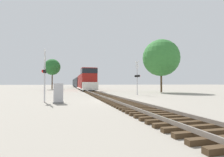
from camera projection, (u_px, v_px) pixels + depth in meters
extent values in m
plane|color=gray|center=(116.00, 101.00, 15.50)|extent=(400.00, 400.00, 0.00)
cube|color=#42301E|center=(210.00, 133.00, 5.34)|extent=(2.60, 0.22, 0.16)
cube|color=#42301E|center=(196.00, 128.00, 5.92)|extent=(2.60, 0.22, 0.16)
cube|color=#42301E|center=(185.00, 124.00, 6.50)|extent=(2.60, 0.22, 0.16)
cube|color=#42301E|center=(175.00, 120.00, 7.08)|extent=(2.60, 0.22, 0.16)
cube|color=#42301E|center=(167.00, 118.00, 7.66)|extent=(2.60, 0.22, 0.16)
cube|color=#42301E|center=(160.00, 115.00, 8.24)|extent=(2.60, 0.22, 0.16)
cube|color=#42301E|center=(154.00, 113.00, 8.82)|extent=(2.60, 0.22, 0.16)
cube|color=#42301E|center=(148.00, 111.00, 9.40)|extent=(2.60, 0.22, 0.16)
cube|color=#42301E|center=(144.00, 110.00, 9.98)|extent=(2.60, 0.22, 0.16)
cube|color=#42301E|center=(139.00, 108.00, 10.56)|extent=(2.60, 0.22, 0.16)
cube|color=#42301E|center=(136.00, 107.00, 11.14)|extent=(2.60, 0.22, 0.16)
cube|color=#42301E|center=(132.00, 106.00, 11.72)|extent=(2.60, 0.22, 0.16)
cube|color=#42301E|center=(129.00, 105.00, 12.30)|extent=(2.60, 0.22, 0.16)
cube|color=#42301E|center=(126.00, 104.00, 12.89)|extent=(2.60, 0.22, 0.16)
cube|color=#42301E|center=(124.00, 103.00, 13.47)|extent=(2.60, 0.22, 0.16)
cube|color=#42301E|center=(121.00, 102.00, 14.05)|extent=(2.60, 0.22, 0.16)
cube|color=#42301E|center=(119.00, 101.00, 14.63)|extent=(2.60, 0.22, 0.16)
cube|color=#42301E|center=(117.00, 101.00, 15.21)|extent=(2.60, 0.22, 0.16)
cube|color=#42301E|center=(115.00, 100.00, 15.79)|extent=(2.60, 0.22, 0.16)
cube|color=#42301E|center=(114.00, 99.00, 16.37)|extent=(2.60, 0.22, 0.16)
cube|color=#42301E|center=(112.00, 99.00, 16.95)|extent=(2.60, 0.22, 0.16)
cube|color=#42301E|center=(111.00, 98.00, 17.53)|extent=(2.60, 0.22, 0.16)
cube|color=#42301E|center=(109.00, 98.00, 18.11)|extent=(2.60, 0.22, 0.16)
cube|color=#42301E|center=(108.00, 97.00, 18.69)|extent=(2.60, 0.22, 0.16)
cube|color=#42301E|center=(107.00, 97.00, 19.27)|extent=(2.60, 0.22, 0.16)
cube|color=#42301E|center=(106.00, 97.00, 19.85)|extent=(2.60, 0.22, 0.16)
cube|color=#42301E|center=(104.00, 96.00, 20.43)|extent=(2.60, 0.22, 0.16)
cube|color=#42301E|center=(103.00, 96.00, 21.02)|extent=(2.60, 0.22, 0.16)
cube|color=#42301E|center=(102.00, 96.00, 21.60)|extent=(2.60, 0.22, 0.16)
cube|color=#42301E|center=(102.00, 95.00, 22.18)|extent=(2.60, 0.22, 0.16)
cube|color=#42301E|center=(101.00, 95.00, 22.76)|extent=(2.60, 0.22, 0.16)
cube|color=#42301E|center=(100.00, 95.00, 23.34)|extent=(2.60, 0.22, 0.16)
cube|color=#42301E|center=(99.00, 94.00, 23.92)|extent=(2.60, 0.22, 0.16)
cube|color=#42301E|center=(98.00, 94.00, 24.50)|extent=(2.60, 0.22, 0.16)
cube|color=#42301E|center=(98.00, 94.00, 25.08)|extent=(2.60, 0.22, 0.16)
cube|color=#42301E|center=(97.00, 94.00, 25.66)|extent=(2.60, 0.22, 0.16)
cube|color=#42301E|center=(96.00, 93.00, 26.24)|extent=(2.60, 0.22, 0.16)
cube|color=#42301E|center=(96.00, 93.00, 26.82)|extent=(2.60, 0.22, 0.16)
cube|color=#42301E|center=(95.00, 93.00, 27.40)|extent=(2.60, 0.22, 0.16)
cube|color=#42301E|center=(94.00, 93.00, 27.98)|extent=(2.60, 0.22, 0.16)
cube|color=#42301E|center=(94.00, 93.00, 28.57)|extent=(2.60, 0.22, 0.16)
cube|color=#42301E|center=(93.00, 92.00, 29.15)|extent=(2.60, 0.22, 0.16)
cube|color=#42301E|center=(93.00, 92.00, 29.73)|extent=(2.60, 0.22, 0.16)
cube|color=#42301E|center=(92.00, 92.00, 30.31)|extent=(2.60, 0.22, 0.16)
cube|color=#42301E|center=(92.00, 92.00, 30.89)|extent=(2.60, 0.22, 0.16)
cube|color=#42301E|center=(91.00, 92.00, 31.47)|extent=(2.60, 0.22, 0.16)
cube|color=#42301E|center=(91.00, 92.00, 32.05)|extent=(2.60, 0.22, 0.16)
cube|color=#42301E|center=(90.00, 91.00, 32.63)|extent=(2.60, 0.22, 0.16)
cube|color=#42301E|center=(90.00, 91.00, 33.21)|extent=(2.60, 0.22, 0.16)
cube|color=#42301E|center=(90.00, 91.00, 33.79)|extent=(2.60, 0.22, 0.16)
cube|color=#42301E|center=(89.00, 91.00, 34.37)|extent=(2.60, 0.22, 0.16)
cube|color=slate|center=(109.00, 99.00, 15.32)|extent=(0.07, 160.00, 0.15)
cube|color=slate|center=(124.00, 98.00, 15.68)|extent=(0.07, 160.00, 0.15)
cube|color=maroon|center=(84.00, 82.00, 44.84)|extent=(2.51, 13.67, 3.40)
cube|color=maroon|center=(89.00, 79.00, 35.60)|extent=(2.96, 4.30, 4.36)
cube|color=black|center=(89.00, 71.00, 35.64)|extent=(2.99, 4.34, 0.96)
cube|color=white|center=(90.00, 86.00, 33.48)|extent=(2.96, 1.95, 1.53)
cube|color=white|center=(85.00, 88.00, 41.96)|extent=(3.02, 19.14, 0.24)
cube|color=black|center=(88.00, 89.00, 35.82)|extent=(1.58, 2.20, 1.00)
cube|color=black|center=(83.00, 87.00, 48.11)|extent=(1.58, 2.20, 1.00)
cube|color=#2D3338|center=(80.00, 82.00, 59.24)|extent=(2.81, 12.59, 3.18)
cube|color=black|center=(81.00, 87.00, 55.24)|extent=(1.58, 2.20, 0.90)
cube|color=black|center=(79.00, 87.00, 63.16)|extent=(1.58, 2.20, 0.90)
cube|color=#2D3338|center=(78.00, 83.00, 73.12)|extent=(2.81, 12.59, 3.18)
cube|color=black|center=(78.00, 86.00, 69.11)|extent=(1.58, 2.20, 0.90)
cube|color=black|center=(77.00, 86.00, 77.04)|extent=(1.58, 2.20, 0.90)
cube|color=#2D3338|center=(76.00, 83.00, 87.00)|extent=(2.81, 12.59, 3.18)
cube|color=black|center=(76.00, 86.00, 82.99)|extent=(1.58, 2.20, 0.90)
cube|color=black|center=(75.00, 86.00, 90.92)|extent=(1.58, 2.20, 0.90)
cylinder|color=#B7B7BC|center=(45.00, 77.00, 14.71)|extent=(0.12, 0.12, 4.32)
cube|color=white|center=(45.00, 55.00, 14.76)|extent=(0.06, 0.93, 0.93)
cube|color=white|center=(45.00, 55.00, 14.76)|extent=(0.06, 0.93, 0.93)
cube|color=black|center=(45.00, 71.00, 14.72)|extent=(0.09, 0.86, 0.06)
cylinder|color=black|center=(45.00, 72.00, 15.06)|extent=(0.19, 0.30, 0.30)
sphere|color=red|center=(44.00, 72.00, 15.03)|extent=(0.26, 0.26, 0.26)
cylinder|color=black|center=(45.00, 71.00, 14.72)|extent=(0.19, 0.30, 0.30)
sphere|color=red|center=(44.00, 71.00, 14.69)|extent=(0.26, 0.26, 0.26)
cylinder|color=black|center=(44.00, 71.00, 14.39)|extent=(0.19, 0.30, 0.30)
sphere|color=red|center=(43.00, 71.00, 14.36)|extent=(0.26, 0.26, 0.26)
cube|color=white|center=(45.00, 61.00, 14.75)|extent=(0.04, 0.32, 0.20)
cylinder|color=#B7B7BC|center=(137.00, 78.00, 23.91)|extent=(0.12, 0.12, 4.58)
cube|color=white|center=(137.00, 64.00, 23.96)|extent=(0.27, 0.90, 0.93)
cube|color=white|center=(137.00, 64.00, 23.96)|extent=(0.27, 0.90, 0.93)
cube|color=black|center=(137.00, 76.00, 23.91)|extent=(0.28, 0.85, 0.06)
cylinder|color=black|center=(139.00, 76.00, 23.61)|extent=(0.25, 0.33, 0.30)
sphere|color=red|center=(139.00, 76.00, 23.66)|extent=(0.26, 0.26, 0.26)
cylinder|color=black|center=(137.00, 76.00, 23.91)|extent=(0.25, 0.33, 0.30)
sphere|color=red|center=(138.00, 76.00, 23.96)|extent=(0.26, 0.26, 0.26)
cylinder|color=black|center=(136.00, 76.00, 24.22)|extent=(0.25, 0.33, 0.30)
sphere|color=red|center=(136.00, 76.00, 24.27)|extent=(0.26, 0.26, 0.26)
cube|color=white|center=(137.00, 68.00, 23.95)|extent=(0.11, 0.32, 0.20)
cube|color=slate|center=(58.00, 103.00, 13.89)|extent=(0.79, 0.69, 0.12)
cube|color=#ADADB2|center=(59.00, 93.00, 13.91)|extent=(0.72, 0.63, 1.47)
cylinder|color=#473521|center=(161.00, 81.00, 30.76)|extent=(0.32, 0.32, 4.18)
sphere|color=#337533|center=(161.00, 58.00, 30.88)|extent=(6.48, 6.48, 6.48)
cylinder|color=#473521|center=(52.00, 81.00, 46.70)|extent=(0.30, 0.30, 4.72)
sphere|color=#236028|center=(52.00, 67.00, 46.81)|extent=(4.28, 4.28, 4.28)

